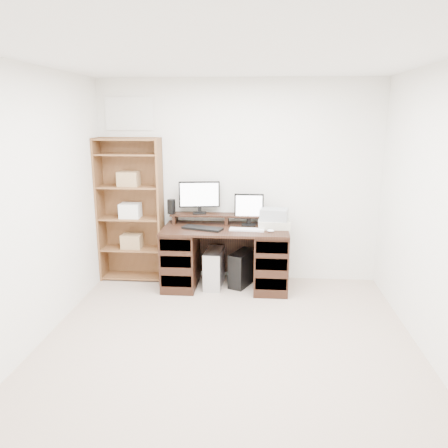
# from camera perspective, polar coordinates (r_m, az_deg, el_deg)

# --- Properties ---
(room) EXTENTS (3.54, 4.04, 2.54)m
(room) POSITION_cam_1_polar(r_m,az_deg,el_deg) (3.52, 0.25, 0.64)
(room) COLOR #BFA693
(room) RESTS_ON ground
(desk) EXTENTS (1.50, 0.70, 0.75)m
(desk) POSITION_cam_1_polar(r_m,az_deg,el_deg) (5.34, 0.19, -4.24)
(desk) COLOR black
(desk) RESTS_ON ground
(riser_shelf) EXTENTS (1.40, 0.22, 0.12)m
(riser_shelf) POSITION_cam_1_polar(r_m,az_deg,el_deg) (5.41, 0.36, 1.01)
(riser_shelf) COLOR black
(riser_shelf) RESTS_ON desk
(monitor_wide) EXTENTS (0.51, 0.15, 0.40)m
(monitor_wide) POSITION_cam_1_polar(r_m,az_deg,el_deg) (5.42, -3.24, 3.72)
(monitor_wide) COLOR black
(monitor_wide) RESTS_ON riser_shelf
(monitor_small) EXTENTS (0.35, 0.13, 0.39)m
(monitor_small) POSITION_cam_1_polar(r_m,az_deg,el_deg) (5.32, 3.28, 2.07)
(monitor_small) COLOR black
(monitor_small) RESTS_ON desk
(speaker) EXTENTS (0.09, 0.09, 0.18)m
(speaker) POSITION_cam_1_polar(r_m,az_deg,el_deg) (5.45, -6.89, 2.26)
(speaker) COLOR black
(speaker) RESTS_ON riser_shelf
(keyboard_black) EXTENTS (0.51, 0.30, 0.03)m
(keyboard_black) POSITION_cam_1_polar(r_m,az_deg,el_deg) (5.17, -2.83, -0.56)
(keyboard_black) COLOR black
(keyboard_black) RESTS_ON desk
(keyboard_white) EXTENTS (0.41, 0.15, 0.02)m
(keyboard_white) POSITION_cam_1_polar(r_m,az_deg,el_deg) (5.12, 3.00, -0.73)
(keyboard_white) COLOR silver
(keyboard_white) RESTS_ON desk
(mouse) EXTENTS (0.09, 0.07, 0.03)m
(mouse) POSITION_cam_1_polar(r_m,az_deg,el_deg) (5.07, 6.13, -0.87)
(mouse) COLOR white
(mouse) RESTS_ON desk
(printer) EXTENTS (0.38, 0.29, 0.09)m
(printer) POSITION_cam_1_polar(r_m,az_deg,el_deg) (5.27, 6.53, 0.03)
(printer) COLOR beige
(printer) RESTS_ON desk
(basket) EXTENTS (0.35, 0.28, 0.14)m
(basket) POSITION_cam_1_polar(r_m,az_deg,el_deg) (5.24, 6.56, 1.25)
(basket) COLOR #969BA0
(basket) RESTS_ON printer
(tower_silver) EXTENTS (0.23, 0.47, 0.46)m
(tower_silver) POSITION_cam_1_polar(r_m,az_deg,el_deg) (5.41, -1.29, -5.78)
(tower_silver) COLOR #B3B5BA
(tower_silver) RESTS_ON ground
(tower_black) EXTENTS (0.34, 0.47, 0.43)m
(tower_black) POSITION_cam_1_polar(r_m,az_deg,el_deg) (5.45, 2.39, -5.81)
(tower_black) COLOR black
(tower_black) RESTS_ON ground
(bookshelf) EXTENTS (0.80, 0.30, 1.80)m
(bookshelf) POSITION_cam_1_polar(r_m,az_deg,el_deg) (5.62, -12.07, 1.97)
(bookshelf) COLOR brown
(bookshelf) RESTS_ON ground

